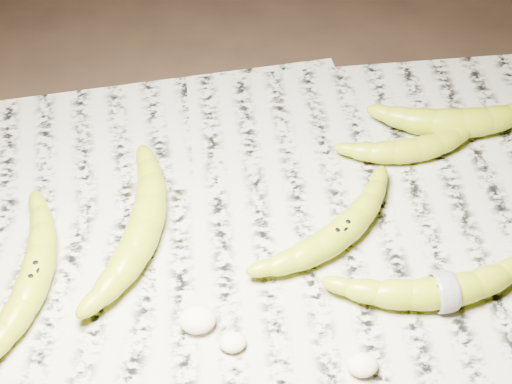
{
  "coord_description": "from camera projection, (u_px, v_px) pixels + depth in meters",
  "views": [
    {
      "loc": [
        -0.06,
        -0.52,
        0.67
      ],
      "look_at": [
        -0.01,
        0.03,
        0.05
      ],
      "focal_mm": 50.0,
      "sensor_mm": 36.0,
      "label": 1
    }
  ],
  "objects": [
    {
      "name": "flesh_chunk_b",
      "position": [
        233.0,
        340.0,
        0.74
      ],
      "size": [
        0.03,
        0.02,
        0.02
      ],
      "primitive_type": "ellipsoid",
      "color": "beige",
      "rests_on": "newspaper_patch"
    },
    {
      "name": "measuring_tape",
      "position": [
        444.0,
        290.0,
        0.77
      ],
      "size": [
        0.01,
        0.05,
        0.05
      ],
      "primitive_type": "torus",
      "rotation": [
        0.0,
        1.57,
        0.08
      ],
      "color": "white",
      "rests_on": "newspaper_patch"
    },
    {
      "name": "banana_left_b",
      "position": [
        144.0,
        226.0,
        0.82
      ],
      "size": [
        0.12,
        0.22,
        0.04
      ],
      "primitive_type": null,
      "rotation": [
        0.0,
        0.0,
        1.31
      ],
      "color": "#B2B416",
      "rests_on": "newspaper_patch"
    },
    {
      "name": "banana_left_a",
      "position": [
        34.0,
        276.0,
        0.78
      ],
      "size": [
        0.09,
        0.22,
        0.04
      ],
      "primitive_type": null,
      "rotation": [
        0.0,
        0.0,
        1.4
      ],
      "color": "#B2B416",
      "rests_on": "newspaper_patch"
    },
    {
      "name": "flesh_chunk_a",
      "position": [
        197.0,
        318.0,
        0.75
      ],
      "size": [
        0.04,
        0.03,
        0.02
      ],
      "primitive_type": "ellipsoid",
      "color": "beige",
      "rests_on": "newspaper_patch"
    },
    {
      "name": "banana_center",
      "position": [
        340.0,
        232.0,
        0.82
      ],
      "size": [
        0.19,
        0.17,
        0.04
      ],
      "primitive_type": null,
      "rotation": [
        0.0,
        0.0,
        0.66
      ],
      "color": "#B2B416",
      "rests_on": "newspaper_patch"
    },
    {
      "name": "ground",
      "position": [
        269.0,
        237.0,
        0.85
      ],
      "size": [
        3.0,
        3.0,
        0.0
      ],
      "primitive_type": "plane",
      "color": "black",
      "rests_on": "ground"
    },
    {
      "name": "flesh_chunk_c",
      "position": [
        363.0,
        363.0,
        0.72
      ],
      "size": [
        0.03,
        0.03,
        0.02
      ],
      "primitive_type": "ellipsoid",
      "color": "beige",
      "rests_on": "newspaper_patch"
    },
    {
      "name": "banana_upper_a",
      "position": [
        417.0,
        147.0,
        0.91
      ],
      "size": [
        0.18,
        0.08,
        0.03
      ],
      "primitive_type": null,
      "rotation": [
        0.0,
        0.0,
        0.15
      ],
      "color": "#B2B416",
      "rests_on": "newspaper_patch"
    },
    {
      "name": "banana_taped",
      "position": [
        444.0,
        290.0,
        0.77
      ],
      "size": [
        0.22,
        0.08,
        0.04
      ],
      "primitive_type": null,
      "rotation": [
        0.0,
        0.0,
        0.08
      ],
      "color": "#B2B416",
      "rests_on": "newspaper_patch"
    },
    {
      "name": "newspaper_patch",
      "position": [
        290.0,
        249.0,
        0.83
      ],
      "size": [
        0.9,
        0.7,
        0.01
      ],
      "primitive_type": "cube",
      "color": "#A9A691",
      "rests_on": "ground"
    },
    {
      "name": "banana_upper_b",
      "position": [
        461.0,
        121.0,
        0.94
      ],
      "size": [
        0.2,
        0.07,
        0.04
      ],
      "primitive_type": null,
      "rotation": [
        0.0,
        0.0,
        -0.04
      ],
      "color": "#B2B416",
      "rests_on": "newspaper_patch"
    }
  ]
}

